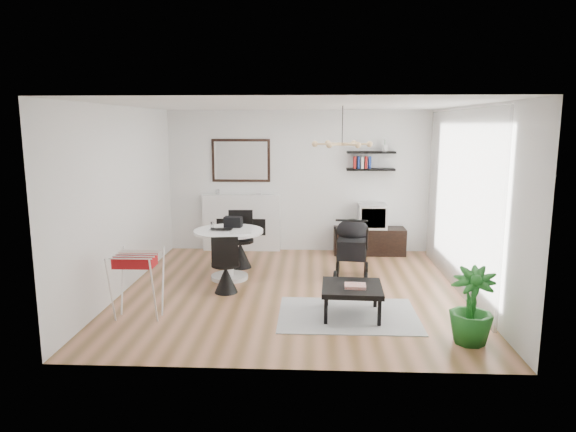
{
  "coord_description": "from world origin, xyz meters",
  "views": [
    {
      "loc": [
        0.26,
        -7.31,
        2.44
      ],
      "look_at": [
        -0.1,
        0.4,
        1.05
      ],
      "focal_mm": 32.0,
      "sensor_mm": 36.0,
      "label": 1
    }
  ],
  "objects_px": {
    "fireplace": "(241,216)",
    "potted_plant": "(471,306)",
    "drying_rack": "(137,284)",
    "tv_console": "(369,241)",
    "coffee_table": "(352,289)",
    "crt_tv": "(372,216)",
    "dining_table": "(229,247)",
    "stroller": "(352,250)"
  },
  "relations": [
    {
      "from": "tv_console",
      "to": "crt_tv",
      "type": "height_order",
      "value": "crt_tv"
    },
    {
      "from": "tv_console",
      "to": "coffee_table",
      "type": "bearing_deg",
      "value": -100.02
    },
    {
      "from": "tv_console",
      "to": "drying_rack",
      "type": "xyz_separation_m",
      "value": [
        -3.29,
        -3.45,
        0.2
      ]
    },
    {
      "from": "stroller",
      "to": "potted_plant",
      "type": "bearing_deg",
      "value": -58.45
    },
    {
      "from": "stroller",
      "to": "drying_rack",
      "type": "bearing_deg",
      "value": -139.97
    },
    {
      "from": "crt_tv",
      "to": "dining_table",
      "type": "relative_size",
      "value": 0.48
    },
    {
      "from": "tv_console",
      "to": "dining_table",
      "type": "distance_m",
      "value": 2.97
    },
    {
      "from": "fireplace",
      "to": "tv_console",
      "type": "relative_size",
      "value": 1.62
    },
    {
      "from": "tv_console",
      "to": "dining_table",
      "type": "height_order",
      "value": "dining_table"
    },
    {
      "from": "crt_tv",
      "to": "potted_plant",
      "type": "distance_m",
      "value": 4.08
    },
    {
      "from": "drying_rack",
      "to": "stroller",
      "type": "bearing_deg",
      "value": 32.98
    },
    {
      "from": "tv_console",
      "to": "crt_tv",
      "type": "xyz_separation_m",
      "value": [
        0.04,
        -0.0,
        0.48
      ]
    },
    {
      "from": "coffee_table",
      "to": "dining_table",
      "type": "bearing_deg",
      "value": 140.2
    },
    {
      "from": "potted_plant",
      "to": "drying_rack",
      "type": "bearing_deg",
      "value": 171.94
    },
    {
      "from": "tv_console",
      "to": "coffee_table",
      "type": "height_order",
      "value": "tv_console"
    },
    {
      "from": "potted_plant",
      "to": "coffee_table",
      "type": "bearing_deg",
      "value": 148.7
    },
    {
      "from": "fireplace",
      "to": "potted_plant",
      "type": "relative_size",
      "value": 2.48
    },
    {
      "from": "stroller",
      "to": "potted_plant",
      "type": "xyz_separation_m",
      "value": [
        1.15,
        -2.45,
        -0.02
      ]
    },
    {
      "from": "stroller",
      "to": "coffee_table",
      "type": "relative_size",
      "value": 1.33
    },
    {
      "from": "coffee_table",
      "to": "crt_tv",
      "type": "bearing_deg",
      "value": 79.22
    },
    {
      "from": "drying_rack",
      "to": "crt_tv",
      "type": "bearing_deg",
      "value": 45.4
    },
    {
      "from": "stroller",
      "to": "potted_plant",
      "type": "relative_size",
      "value": 1.21
    },
    {
      "from": "fireplace",
      "to": "drying_rack",
      "type": "xyz_separation_m",
      "value": [
        -0.83,
        -3.62,
        -0.23
      ]
    },
    {
      "from": "fireplace",
      "to": "potted_plant",
      "type": "distance_m",
      "value": 5.25
    },
    {
      "from": "stroller",
      "to": "tv_console",
      "type": "bearing_deg",
      "value": 80.45
    },
    {
      "from": "stroller",
      "to": "coffee_table",
      "type": "bearing_deg",
      "value": -87.78
    },
    {
      "from": "fireplace",
      "to": "dining_table",
      "type": "height_order",
      "value": "fireplace"
    },
    {
      "from": "dining_table",
      "to": "potted_plant",
      "type": "xyz_separation_m",
      "value": [
        3.1,
        -2.29,
        -0.09
      ]
    },
    {
      "from": "dining_table",
      "to": "coffee_table",
      "type": "bearing_deg",
      "value": -39.8
    },
    {
      "from": "tv_console",
      "to": "coffee_table",
      "type": "xyz_separation_m",
      "value": [
        -0.57,
        -3.24,
        0.11
      ]
    },
    {
      "from": "fireplace",
      "to": "tv_console",
      "type": "xyz_separation_m",
      "value": [
        2.46,
        -0.17,
        -0.43
      ]
    },
    {
      "from": "tv_console",
      "to": "stroller",
      "type": "bearing_deg",
      "value": -105.99
    },
    {
      "from": "tv_console",
      "to": "coffee_table",
      "type": "distance_m",
      "value": 3.3
    },
    {
      "from": "crt_tv",
      "to": "stroller",
      "type": "relative_size",
      "value": 0.49
    },
    {
      "from": "drying_rack",
      "to": "potted_plant",
      "type": "relative_size",
      "value": 0.98
    },
    {
      "from": "crt_tv",
      "to": "drying_rack",
      "type": "distance_m",
      "value": 4.8
    },
    {
      "from": "stroller",
      "to": "coffee_table",
      "type": "distance_m",
      "value": 1.68
    },
    {
      "from": "fireplace",
      "to": "dining_table",
      "type": "distance_m",
      "value": 1.9
    },
    {
      "from": "drying_rack",
      "to": "tv_console",
      "type": "bearing_deg",
      "value": 45.81
    },
    {
      "from": "fireplace",
      "to": "crt_tv",
      "type": "relative_size",
      "value": 4.14
    },
    {
      "from": "drying_rack",
      "to": "potted_plant",
      "type": "height_order",
      "value": "potted_plant"
    },
    {
      "from": "crt_tv",
      "to": "coffee_table",
      "type": "relative_size",
      "value": 0.66
    }
  ]
}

